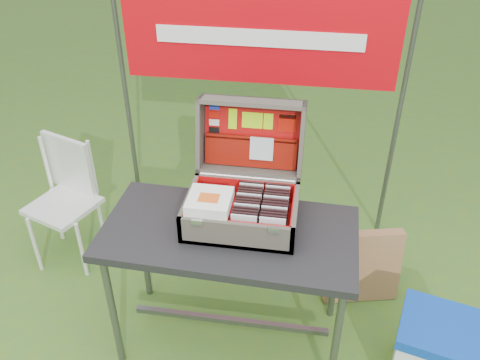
% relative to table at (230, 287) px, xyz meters
% --- Properties ---
extents(ground, '(80.00, 80.00, 0.00)m').
position_rel_table_xyz_m(ground, '(-0.01, -0.04, -0.37)').
color(ground, '#376429').
rests_on(ground, ground).
extents(table, '(1.20, 0.63, 0.74)m').
position_rel_table_xyz_m(table, '(0.00, 0.00, 0.00)').
color(table, black).
rests_on(table, ground).
extents(table_top, '(1.20, 0.63, 0.04)m').
position_rel_table_xyz_m(table_top, '(0.00, 0.00, 0.35)').
color(table_top, black).
rests_on(table_top, ground).
extents(table_leg_fl, '(0.04, 0.04, 0.70)m').
position_rel_table_xyz_m(table_leg_fl, '(-0.53, -0.23, -0.02)').
color(table_leg_fl, '#59595B').
rests_on(table_leg_fl, ground).
extents(table_leg_fr, '(0.04, 0.04, 0.70)m').
position_rel_table_xyz_m(table_leg_fr, '(0.53, -0.23, -0.02)').
color(table_leg_fr, '#59595B').
rests_on(table_leg_fr, ground).
extents(table_leg_bl, '(0.04, 0.04, 0.70)m').
position_rel_table_xyz_m(table_leg_bl, '(-0.53, 0.23, -0.02)').
color(table_leg_bl, '#59595B').
rests_on(table_leg_bl, ground).
extents(table_leg_br, '(0.04, 0.04, 0.70)m').
position_rel_table_xyz_m(table_leg_br, '(0.53, 0.23, -0.02)').
color(table_leg_br, '#59595B').
rests_on(table_leg_br, ground).
extents(table_brace, '(1.03, 0.03, 0.03)m').
position_rel_table_xyz_m(table_brace, '(0.00, 0.00, -0.25)').
color(table_brace, '#59595B').
rests_on(table_brace, ground).
extents(suitcase, '(0.51, 0.53, 0.48)m').
position_rel_table_xyz_m(suitcase, '(0.05, 0.12, 0.61)').
color(suitcase, '#5D5649').
rests_on(suitcase, table).
extents(suitcase_base_bottom, '(0.51, 0.37, 0.02)m').
position_rel_table_xyz_m(suitcase_base_bottom, '(0.05, 0.06, 0.38)').
color(suitcase_base_bottom, '#5D5649').
rests_on(suitcase_base_bottom, table_top).
extents(suitcase_base_wall_front, '(0.51, 0.02, 0.14)m').
position_rel_table_xyz_m(suitcase_base_wall_front, '(0.05, -0.12, 0.44)').
color(suitcase_base_wall_front, '#5D5649').
rests_on(suitcase_base_wall_front, table_top).
extents(suitcase_base_wall_back, '(0.51, 0.02, 0.14)m').
position_rel_table_xyz_m(suitcase_base_wall_back, '(0.05, 0.23, 0.44)').
color(suitcase_base_wall_back, '#5D5649').
rests_on(suitcase_base_wall_back, table_top).
extents(suitcase_base_wall_left, '(0.02, 0.37, 0.14)m').
position_rel_table_xyz_m(suitcase_base_wall_left, '(-0.20, 0.06, 0.44)').
color(suitcase_base_wall_left, '#5D5649').
rests_on(suitcase_base_wall_left, table_top).
extents(suitcase_base_wall_right, '(0.02, 0.37, 0.14)m').
position_rel_table_xyz_m(suitcase_base_wall_right, '(0.30, 0.06, 0.44)').
color(suitcase_base_wall_right, '#5D5649').
rests_on(suitcase_base_wall_right, table_top).
extents(suitcase_liner_floor, '(0.47, 0.33, 0.01)m').
position_rel_table_xyz_m(suitcase_liner_floor, '(0.05, 0.06, 0.39)').
color(suitcase_liner_floor, red).
rests_on(suitcase_liner_floor, suitcase_base_bottom).
extents(suitcase_latch_left, '(0.05, 0.01, 0.03)m').
position_rel_table_xyz_m(suitcase_latch_left, '(-0.12, -0.13, 0.50)').
color(suitcase_latch_left, silver).
rests_on(suitcase_latch_left, suitcase_base_wall_front).
extents(suitcase_latch_right, '(0.05, 0.01, 0.03)m').
position_rel_table_xyz_m(suitcase_latch_right, '(0.21, -0.13, 0.50)').
color(suitcase_latch_right, silver).
rests_on(suitcase_latch_right, suitcase_base_wall_front).
extents(suitcase_hinge, '(0.46, 0.02, 0.02)m').
position_rel_table_xyz_m(suitcase_hinge, '(0.05, 0.24, 0.51)').
color(suitcase_hinge, silver).
rests_on(suitcase_hinge, suitcase_base_wall_back).
extents(suitcase_lid_back, '(0.51, 0.09, 0.36)m').
position_rel_table_xyz_m(suitcase_lid_back, '(0.05, 0.40, 0.66)').
color(suitcase_lid_back, '#5D5649').
rests_on(suitcase_lid_back, suitcase_base_wall_back).
extents(suitcase_lid_rim_far, '(0.51, 0.14, 0.05)m').
position_rel_table_xyz_m(suitcase_lid_rim_far, '(0.05, 0.38, 0.84)').
color(suitcase_lid_rim_far, '#5D5649').
rests_on(suitcase_lid_rim_far, suitcase_lid_back).
extents(suitcase_lid_rim_near, '(0.51, 0.14, 0.05)m').
position_rel_table_xyz_m(suitcase_lid_rim_near, '(0.05, 0.31, 0.50)').
color(suitcase_lid_rim_near, '#5D5649').
rests_on(suitcase_lid_rim_near, suitcase_lid_back).
extents(suitcase_lid_rim_left, '(0.02, 0.21, 0.39)m').
position_rel_table_xyz_m(suitcase_lid_rim_left, '(-0.20, 0.34, 0.67)').
color(suitcase_lid_rim_left, '#5D5649').
rests_on(suitcase_lid_rim_left, suitcase_lid_back).
extents(suitcase_lid_rim_right, '(0.02, 0.21, 0.39)m').
position_rel_table_xyz_m(suitcase_lid_rim_right, '(0.30, 0.34, 0.67)').
color(suitcase_lid_rim_right, '#5D5649').
rests_on(suitcase_lid_rim_right, suitcase_lid_back).
extents(suitcase_lid_liner, '(0.47, 0.07, 0.32)m').
position_rel_table_xyz_m(suitcase_lid_liner, '(0.05, 0.39, 0.66)').
color(suitcase_lid_liner, red).
rests_on(suitcase_lid_liner, suitcase_lid_back).
extents(suitcase_liner_wall_front, '(0.47, 0.01, 0.12)m').
position_rel_table_xyz_m(suitcase_liner_wall_front, '(0.05, -0.10, 0.45)').
color(suitcase_liner_wall_front, red).
rests_on(suitcase_liner_wall_front, suitcase_base_bottom).
extents(suitcase_liner_wall_back, '(0.47, 0.01, 0.12)m').
position_rel_table_xyz_m(suitcase_liner_wall_back, '(0.05, 0.22, 0.45)').
color(suitcase_liner_wall_back, red).
rests_on(suitcase_liner_wall_back, suitcase_base_bottom).
extents(suitcase_liner_wall_left, '(0.01, 0.33, 0.12)m').
position_rel_table_xyz_m(suitcase_liner_wall_left, '(-0.19, 0.06, 0.45)').
color(suitcase_liner_wall_left, red).
rests_on(suitcase_liner_wall_left, suitcase_base_bottom).
extents(suitcase_liner_wall_right, '(0.01, 0.33, 0.12)m').
position_rel_table_xyz_m(suitcase_liner_wall_right, '(0.28, 0.06, 0.45)').
color(suitcase_liner_wall_right, red).
rests_on(suitcase_liner_wall_right, suitcase_base_bottom).
extents(suitcase_lid_pocket, '(0.45, 0.06, 0.15)m').
position_rel_table_xyz_m(suitcase_lid_pocket, '(0.05, 0.35, 0.58)').
color(suitcase_lid_pocket, maroon).
rests_on(suitcase_lid_pocket, suitcase_lid_liner).
extents(suitcase_pocket_edge, '(0.44, 0.02, 0.02)m').
position_rel_table_xyz_m(suitcase_pocket_edge, '(0.05, 0.36, 0.66)').
color(suitcase_pocket_edge, maroon).
rests_on(suitcase_pocket_edge, suitcase_lid_pocket).
extents(suitcase_pocket_cd, '(0.11, 0.03, 0.11)m').
position_rel_table_xyz_m(suitcase_pocket_cd, '(0.10, 0.34, 0.61)').
color(suitcase_pocket_cd, silver).
rests_on(suitcase_pocket_cd, suitcase_lid_pocket).
extents(lid_sticker_cc_a, '(0.05, 0.01, 0.03)m').
position_rel_table_xyz_m(lid_sticker_cc_a, '(-0.14, 0.41, 0.79)').
color(lid_sticker_cc_a, '#1933B2').
rests_on(lid_sticker_cc_a, suitcase_lid_liner).
extents(lid_sticker_cc_b, '(0.05, 0.01, 0.03)m').
position_rel_table_xyz_m(lid_sticker_cc_b, '(-0.14, 0.40, 0.75)').
color(lid_sticker_cc_b, '#B91005').
rests_on(lid_sticker_cc_b, suitcase_lid_liner).
extents(lid_sticker_cc_c, '(0.05, 0.01, 0.03)m').
position_rel_table_xyz_m(lid_sticker_cc_c, '(-0.14, 0.39, 0.71)').
color(lid_sticker_cc_c, white).
rests_on(lid_sticker_cc_c, suitcase_lid_liner).
extents(lid_sticker_cc_d, '(0.05, 0.01, 0.03)m').
position_rel_table_xyz_m(lid_sticker_cc_d, '(-0.14, 0.39, 0.67)').
color(lid_sticker_cc_d, black).
rests_on(lid_sticker_cc_d, suitcase_lid_liner).
extents(lid_card_neon_tall, '(0.04, 0.02, 0.10)m').
position_rel_table_xyz_m(lid_card_neon_tall, '(-0.05, 0.40, 0.74)').
color(lid_card_neon_tall, '#B3F50B').
rests_on(lid_card_neon_tall, suitcase_lid_liner).
extents(lid_card_neon_main, '(0.10, 0.02, 0.08)m').
position_rel_table_xyz_m(lid_card_neon_main, '(0.05, 0.40, 0.74)').
color(lid_card_neon_main, '#B3F50B').
rests_on(lid_card_neon_main, suitcase_lid_liner).
extents(lid_card_neon_small, '(0.05, 0.02, 0.08)m').
position_rel_table_xyz_m(lid_card_neon_small, '(0.13, 0.40, 0.74)').
color(lid_card_neon_small, '#B3F50B').
rests_on(lid_card_neon_small, suitcase_lid_liner).
extents(lid_sticker_band, '(0.09, 0.02, 0.09)m').
position_rel_table_xyz_m(lid_sticker_band, '(0.22, 0.40, 0.74)').
color(lid_sticker_band, '#B91005').
rests_on(lid_sticker_band, suitcase_lid_liner).
extents(lid_sticker_band_bar, '(0.08, 0.01, 0.02)m').
position_rel_table_xyz_m(lid_sticker_band_bar, '(0.22, 0.40, 0.77)').
color(lid_sticker_band_bar, black).
rests_on(lid_sticker_band_bar, suitcase_lid_liner).
extents(cd_left_0, '(0.11, 0.01, 0.13)m').
position_rel_table_xyz_m(cd_left_0, '(0.08, -0.08, 0.46)').
color(cd_left_0, silver).
rests_on(cd_left_0, suitcase_liner_floor).
extents(cd_left_1, '(0.11, 0.01, 0.13)m').
position_rel_table_xyz_m(cd_left_1, '(0.08, -0.06, 0.46)').
color(cd_left_1, black).
rests_on(cd_left_1, suitcase_liner_floor).
extents(cd_left_2, '(0.11, 0.01, 0.13)m').
position_rel_table_xyz_m(cd_left_2, '(0.08, -0.04, 0.46)').
color(cd_left_2, black).
rests_on(cd_left_2, suitcase_liner_floor).
extents(cd_left_3, '(0.11, 0.01, 0.13)m').
position_rel_table_xyz_m(cd_left_3, '(0.08, -0.02, 0.46)').
color(cd_left_3, black).
rests_on(cd_left_3, suitcase_liner_floor).
extents(cd_left_4, '(0.11, 0.01, 0.13)m').
position_rel_table_xyz_m(cd_left_4, '(0.08, -0.00, 0.46)').
color(cd_left_4, silver).
rests_on(cd_left_4, suitcase_liner_floor).
extents(cd_left_5, '(0.11, 0.01, 0.13)m').
position_rel_table_xyz_m(cd_left_5, '(0.08, 0.02, 0.46)').
color(cd_left_5, black).
rests_on(cd_left_5, suitcase_liner_floor).
extents(cd_left_6, '(0.11, 0.01, 0.13)m').
position_rel_table_xyz_m(cd_left_6, '(0.08, 0.04, 0.46)').
color(cd_left_6, black).
rests_on(cd_left_6, suitcase_liner_floor).
extents(cd_left_7, '(0.11, 0.01, 0.13)m').
position_rel_table_xyz_m(cd_left_7, '(0.08, 0.06, 0.46)').
color(cd_left_7, black).
rests_on(cd_left_7, suitcase_liner_floor).
extents(cd_left_8, '(0.11, 0.01, 0.13)m').
position_rel_table_xyz_m(cd_left_8, '(0.08, 0.08, 0.46)').
color(cd_left_8, silver).
rests_on(cd_left_8, suitcase_liner_floor).
extents(cd_left_9, '(0.11, 0.01, 0.13)m').
position_rel_table_xyz_m(cd_left_9, '(0.08, 0.10, 0.46)').
color(cd_left_9, black).
rests_on(cd_left_9, suitcase_liner_floor).
extents(cd_left_10, '(0.11, 0.01, 0.13)m').
position_rel_table_xyz_m(cd_left_10, '(0.08, 0.12, 0.46)').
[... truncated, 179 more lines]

